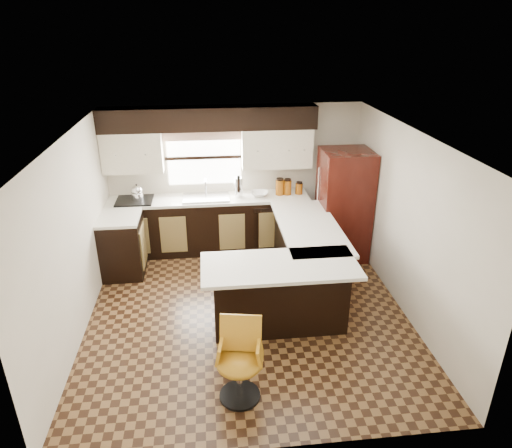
{
  "coord_description": "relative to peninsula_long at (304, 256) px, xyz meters",
  "views": [
    {
      "loc": [
        -0.46,
        -5.16,
        3.63
      ],
      "look_at": [
        0.17,
        0.45,
        1.09
      ],
      "focal_mm": 32.0,
      "sensor_mm": 36.0,
      "label": 1
    }
  ],
  "objects": [
    {
      "name": "counter_left",
      "position": [
        -2.7,
        0.62,
        0.47
      ],
      "size": [
        0.6,
        0.7,
        0.04
      ],
      "primitive_type": "cube",
      "color": "silver",
      "rests_on": "base_cab_left"
    },
    {
      "name": "dishwasher",
      "position": [
        -0.35,
        0.99,
        -0.02
      ],
      "size": [
        0.58,
        0.03,
        0.78
      ],
      "primitive_type": "cube",
      "color": "black",
      "rests_on": "floor"
    },
    {
      "name": "canister_small",
      "position": [
        0.16,
        1.3,
        0.59
      ],
      "size": [
        0.12,
        0.12,
        0.18
      ],
      "primitive_type": "cylinder",
      "color": "#85450A",
      "rests_on": "counter_back"
    },
    {
      "name": "bar_chair",
      "position": [
        -1.13,
        -2.16,
        -0.01
      ],
      "size": [
        0.55,
        0.55,
        0.88
      ],
      "primitive_type": null,
      "rotation": [
        0.0,
        0.0,
        -0.18
      ],
      "color": "#BC801A",
      "rests_on": "floor"
    },
    {
      "name": "wall_back",
      "position": [
        -0.9,
        1.58,
        0.75
      ],
      "size": [
        4.4,
        0.0,
        4.4
      ],
      "primitive_type": "plane",
      "rotation": [
        1.57,
        0.0,
        0.0
      ],
      "color": "beige",
      "rests_on": "floor"
    },
    {
      "name": "counter_pen_long",
      "position": [
        0.05,
        0.0,
        0.47
      ],
      "size": [
        0.84,
        1.95,
        0.04
      ],
      "primitive_type": "cube",
      "color": "silver",
      "rests_on": "peninsula_long"
    },
    {
      "name": "counter_back",
      "position": [
        -1.35,
        1.28,
        0.47
      ],
      "size": [
        3.3,
        0.6,
        0.04
      ],
      "primitive_type": "cube",
      "color": "silver",
      "rests_on": "base_cab_back"
    },
    {
      "name": "window_pane",
      "position": [
        -1.4,
        1.56,
        1.1
      ],
      "size": [
        1.2,
        0.02,
        0.9
      ],
      "primitive_type": "cube",
      "color": "white",
      "rests_on": "wall_back"
    },
    {
      "name": "peninsula_long",
      "position": [
        0.0,
        0.0,
        0.0
      ],
      "size": [
        0.6,
        1.95,
        0.9
      ],
      "primitive_type": "cube",
      "color": "black",
      "rests_on": "floor"
    },
    {
      "name": "peninsula_return",
      "position": [
        -0.53,
        -0.97,
        0.0
      ],
      "size": [
        1.65,
        0.6,
        0.9
      ],
      "primitive_type": "cube",
      "color": "black",
      "rests_on": "floor"
    },
    {
      "name": "soffit",
      "position": [
        -1.3,
        1.4,
        1.77
      ],
      "size": [
        3.4,
        0.35,
        0.36
      ],
      "primitive_type": "cube",
      "color": "black",
      "rests_on": "wall_back"
    },
    {
      "name": "wall_right",
      "position": [
        1.2,
        -0.62,
        0.75
      ],
      "size": [
        0.0,
        4.4,
        4.4
      ],
      "primitive_type": "plane",
      "rotation": [
        1.57,
        0.0,
        -1.57
      ],
      "color": "beige",
      "rests_on": "floor"
    },
    {
      "name": "canister_large",
      "position": [
        -0.17,
        1.3,
        0.62
      ],
      "size": [
        0.14,
        0.14,
        0.26
      ],
      "primitive_type": "cylinder",
      "color": "#85450A",
      "rests_on": "counter_back"
    },
    {
      "name": "wall_front",
      "position": [
        -0.9,
        -2.83,
        0.75
      ],
      "size": [
        4.4,
        0.0,
        4.4
      ],
      "primitive_type": "plane",
      "rotation": [
        -1.57,
        0.0,
        0.0
      ],
      "color": "beige",
      "rests_on": "floor"
    },
    {
      "name": "upper_cab_left",
      "position": [
        -2.52,
        1.4,
        1.27
      ],
      "size": [
        0.94,
        0.35,
        0.64
      ],
      "primitive_type": "cube",
      "color": "beige",
      "rests_on": "wall_back"
    },
    {
      "name": "floor",
      "position": [
        -0.9,
        -0.62,
        -0.45
      ],
      "size": [
        4.4,
        4.4,
        0.0
      ],
      "primitive_type": "plane",
      "color": "#49301A",
      "rests_on": "ground"
    },
    {
      "name": "valance",
      "position": [
        -1.4,
        1.52,
        1.49
      ],
      "size": [
        1.3,
        0.06,
        0.18
      ],
      "primitive_type": "cube",
      "color": "#D19B93",
      "rests_on": "wall_back"
    },
    {
      "name": "sink",
      "position": [
        -1.4,
        1.25,
        0.51
      ],
      "size": [
        0.75,
        0.45,
        0.03
      ],
      "primitive_type": "cube",
      "color": "#B2B2B7",
      "rests_on": "counter_back"
    },
    {
      "name": "cooktop",
      "position": [
        -2.55,
        1.25,
        0.51
      ],
      "size": [
        0.58,
        0.5,
        0.02
      ],
      "primitive_type": "cube",
      "color": "black",
      "rests_on": "counter_back"
    },
    {
      "name": "wall_left",
      "position": [
        -3.0,
        -0.62,
        0.75
      ],
      "size": [
        0.0,
        4.4,
        4.4
      ],
      "primitive_type": "plane",
      "rotation": [
        1.57,
        0.0,
        1.57
      ],
      "color": "beige",
      "rests_on": "floor"
    },
    {
      "name": "counter_pen_return",
      "position": [
        -0.55,
        -1.06,
        0.47
      ],
      "size": [
        1.89,
        0.84,
        0.04
      ],
      "primitive_type": "cube",
      "color": "silver",
      "rests_on": "peninsula_return"
    },
    {
      "name": "mixing_bowl",
      "position": [
        -0.52,
        1.28,
        0.53
      ],
      "size": [
        0.33,
        0.33,
        0.07
      ],
      "primitive_type": "imported",
      "rotation": [
        0.0,
        0.0,
        -0.18
      ],
      "color": "white",
      "rests_on": "counter_back"
    },
    {
      "name": "ceiling",
      "position": [
        -0.9,
        -0.62,
        1.95
      ],
      "size": [
        4.4,
        4.4,
        0.0
      ],
      "primitive_type": "plane",
      "rotation": [
        3.14,
        0.0,
        0.0
      ],
      "color": "silver",
      "rests_on": "wall_back"
    },
    {
      "name": "percolator",
      "position": [
        -0.86,
        1.28,
        0.66
      ],
      "size": [
        0.13,
        0.13,
        0.33
      ],
      "primitive_type": "cylinder",
      "color": "silver",
      "rests_on": "counter_back"
    },
    {
      "name": "base_cab_back",
      "position": [
        -1.35,
        1.28,
        0.0
      ],
      "size": [
        3.3,
        0.6,
        0.9
      ],
      "primitive_type": "cube",
      "color": "black",
      "rests_on": "floor"
    },
    {
      "name": "base_cab_left",
      "position": [
        -2.7,
        0.62,
        0.0
      ],
      "size": [
        0.6,
        0.7,
        0.9
      ],
      "primitive_type": "cube",
      "color": "black",
      "rests_on": "floor"
    },
    {
      "name": "upper_cab_right",
      "position": [
        -0.22,
        1.4,
        1.27
      ],
      "size": [
        1.14,
        0.35,
        0.64
      ],
      "primitive_type": "cube",
      "color": "beige",
      "rests_on": "wall_back"
    },
    {
      "name": "refrigerator",
      "position": [
        0.8,
        0.82,
        0.45
      ],
      "size": [
        0.77,
        0.74,
        1.8
      ],
      "primitive_type": "cube",
      "color": "#350D08",
      "rests_on": "floor"
    },
    {
      "name": "kettle",
      "position": [
        -2.49,
        1.26,
        0.65
      ],
      "size": [
        0.19,
        0.19,
        0.26
      ],
      "primitive_type": null,
      "color": "silver",
      "rests_on": "cooktop"
    },
    {
      "name": "canister_med",
      "position": [
        -0.04,
        1.3,
        0.62
      ],
      "size": [
        0.13,
        0.13,
        0.24
      ],
      "primitive_type": "cylinder",
      "color": "#85450A",
      "rests_on": "counter_back"
    }
  ]
}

